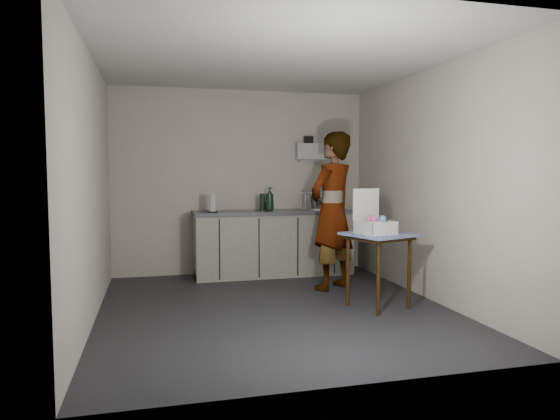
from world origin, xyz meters
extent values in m
plane|color=#252529|center=(0.00, 0.00, 0.00)|extent=(4.00, 4.00, 0.00)
cube|color=beige|center=(0.00, 1.99, 1.30)|extent=(3.60, 0.02, 2.60)
cube|color=beige|center=(1.79, 0.00, 1.30)|extent=(0.02, 4.00, 2.60)
cube|color=beige|center=(-1.79, 0.00, 1.30)|extent=(0.02, 4.00, 2.60)
cube|color=white|center=(0.00, 0.00, 2.60)|extent=(3.60, 4.00, 0.01)
cube|color=black|center=(0.40, 1.70, 0.04)|extent=(2.20, 0.52, 0.08)
cube|color=beige|center=(0.40, 1.70, 0.43)|extent=(2.20, 0.58, 0.86)
cube|color=#52545D|center=(0.40, 1.70, 0.89)|extent=(2.24, 0.62, 0.05)
cube|color=black|center=(-0.40, 1.41, 0.43)|extent=(0.02, 0.01, 0.80)
cube|color=black|center=(0.13, 1.41, 0.43)|extent=(0.02, 0.01, 0.80)
cube|color=black|center=(0.67, 1.41, 0.43)|extent=(0.01, 0.01, 0.80)
cube|color=black|center=(1.20, 1.41, 0.43)|extent=(0.02, 0.01, 0.80)
cube|color=silver|center=(1.00, 1.92, 1.75)|extent=(0.42, 0.16, 0.24)
cube|color=silver|center=(1.00, 1.97, 1.61)|extent=(0.30, 0.06, 0.04)
cube|color=black|center=(0.95, 1.83, 1.91)|extent=(0.14, 0.02, 0.10)
cylinder|color=#39250D|center=(0.95, -0.52, 0.37)|extent=(0.04, 0.04, 0.74)
cylinder|color=#39250D|center=(1.38, -0.37, 0.37)|extent=(0.04, 0.04, 0.74)
cylinder|color=#39250D|center=(0.79, -0.09, 0.37)|extent=(0.04, 0.04, 0.74)
cylinder|color=#39250D|center=(1.22, 0.06, 0.37)|extent=(0.04, 0.04, 0.74)
cube|color=#39250D|center=(1.08, -0.23, 0.75)|extent=(0.70, 0.70, 0.04)
cube|color=#192C9B|center=(1.08, -0.23, 0.79)|extent=(0.79, 0.79, 0.03)
imported|color=#B2A593|center=(0.90, 0.71, 0.97)|extent=(0.85, 0.78, 1.93)
imported|color=black|center=(0.33, 1.66, 1.07)|extent=(0.16, 0.16, 0.32)
cylinder|color=#B51C12|center=(0.29, 1.74, 0.97)|extent=(0.06, 0.06, 0.12)
cylinder|color=black|center=(0.23, 1.68, 1.03)|extent=(0.07, 0.07, 0.24)
cylinder|color=black|center=(-0.46, 1.59, 0.92)|extent=(0.14, 0.14, 0.01)
cylinder|color=silver|center=(-0.46, 1.59, 1.04)|extent=(0.10, 0.10, 0.24)
cube|color=white|center=(0.99, 1.69, 0.92)|extent=(0.35, 0.26, 0.02)
cylinder|color=white|center=(0.83, 1.58, 1.04)|extent=(0.01, 0.01, 0.23)
cylinder|color=white|center=(1.15, 1.58, 1.04)|extent=(0.01, 0.01, 0.23)
cylinder|color=white|center=(0.83, 1.81, 1.04)|extent=(0.01, 0.01, 0.23)
cylinder|color=white|center=(1.15, 1.81, 1.04)|extent=(0.01, 0.01, 0.23)
cylinder|color=silver|center=(0.90, 1.69, 1.02)|extent=(0.04, 0.19, 0.19)
cylinder|color=silver|center=(0.97, 1.69, 1.02)|extent=(0.04, 0.19, 0.19)
cylinder|color=silver|center=(1.04, 1.69, 1.02)|extent=(0.04, 0.19, 0.19)
cube|color=silver|center=(1.03, -0.28, 0.81)|extent=(0.40, 0.40, 0.01)
cube|color=silver|center=(1.06, -0.43, 0.87)|extent=(0.33, 0.08, 0.12)
cube|color=silver|center=(0.99, -0.12, 0.87)|extent=(0.33, 0.08, 0.12)
cube|color=silver|center=(0.87, -0.31, 0.87)|extent=(0.08, 0.33, 0.12)
cube|color=silver|center=(1.18, -0.24, 0.87)|extent=(0.08, 0.33, 0.12)
cube|color=silver|center=(0.99, -0.11, 1.10)|extent=(0.33, 0.08, 0.33)
cylinder|color=silver|center=(1.03, -0.28, 0.87)|extent=(0.22, 0.22, 0.12)
sphere|color=#F45AB5|center=(0.98, -0.33, 0.96)|extent=(0.08, 0.08, 0.08)
sphere|color=#539EE3|center=(1.09, -0.31, 0.96)|extent=(0.08, 0.08, 0.08)
sphere|color=#4FBF5C|center=(1.01, -0.22, 0.96)|extent=(0.08, 0.08, 0.08)
sphere|color=#F45AB5|center=(0.97, -0.24, 0.96)|extent=(0.08, 0.08, 0.08)
camera|label=1|loc=(-1.22, -5.06, 1.44)|focal=32.00mm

